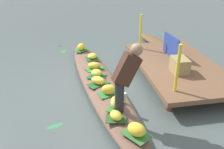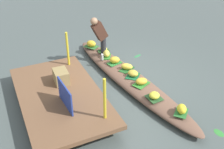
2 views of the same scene
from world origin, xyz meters
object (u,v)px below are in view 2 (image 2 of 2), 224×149
banana_bunch_1 (154,95)px  banana_bunch_6 (141,81)px  water_bottle (102,57)px  market_banner (65,96)px  banana_bunch_3 (127,67)px  banana_bunch_8 (133,73)px  produce_crate (61,77)px  banana_bunch_0 (91,44)px  vendor_boat (128,78)px  banana_bunch_7 (115,60)px  banana_bunch_2 (106,53)px  banana_bunch_4 (104,49)px  vendor_person (100,34)px  banana_bunch_5 (182,109)px

banana_bunch_1 → banana_bunch_6: size_ratio=0.87×
water_bottle → market_banner: 2.37m
banana_bunch_3 → banana_bunch_8: bearing=177.8°
banana_bunch_3 → produce_crate: bearing=91.1°
banana_bunch_0 → banana_bunch_3: 1.74m
vendor_boat → banana_bunch_7: size_ratio=18.26×
banana_bunch_8 → banana_bunch_2: bearing=8.0°
banana_bunch_0 → banana_bunch_6: banana_bunch_0 is taller
banana_bunch_1 → banana_bunch_4: (2.67, 0.10, -0.00)m
banana_bunch_0 → banana_bunch_8: bearing=-170.7°
vendor_boat → vendor_person: 1.53m
banana_bunch_3 → water_bottle: size_ratio=1.68×
banana_bunch_4 → market_banner: 2.92m
banana_bunch_3 → banana_bunch_6: (-0.79, 0.01, -0.00)m
banana_bunch_8 → vendor_person: size_ratio=0.23×
banana_bunch_6 → vendor_person: size_ratio=0.24×
banana_bunch_5 → water_bottle: 2.93m
banana_bunch_7 → banana_bunch_0: bearing=9.2°
vendor_person → water_bottle: 0.65m
banana_bunch_2 → produce_crate: 1.88m
banana_bunch_7 → vendor_boat: bearing=-173.8°
banana_bunch_1 → banana_bunch_2: banana_bunch_2 is taller
market_banner → banana_bunch_3: bearing=-67.3°
banana_bunch_8 → water_bottle: size_ratio=1.49×
vendor_boat → banana_bunch_3: banana_bunch_3 is taller
water_bottle → banana_bunch_2: bearing=-54.7°
banana_bunch_6 → produce_crate: size_ratio=0.67×
banana_bunch_5 → banana_bunch_8: size_ratio=0.94×
banana_bunch_5 → produce_crate: bearing=44.3°
produce_crate → banana_bunch_0: bearing=-39.8°
banana_bunch_6 → water_bottle: (1.55, 0.38, 0.01)m
banana_bunch_4 → banana_bunch_5: (-3.36, -0.34, 0.03)m
banana_bunch_6 → market_banner: market_banner is taller
banana_bunch_6 → banana_bunch_7: (1.23, 0.14, 0.02)m
banana_bunch_0 → banana_bunch_2: bearing=-168.6°
banana_bunch_4 → banana_bunch_8: (-1.63, -0.11, 0.01)m
vendor_boat → banana_bunch_0: (1.96, 0.28, 0.23)m
vendor_person → banana_bunch_0: bearing=1.4°
produce_crate → banana_bunch_7: bearing=-73.8°
vendor_person → water_bottle: bearing=169.2°
banana_bunch_2 → banana_bunch_5: 3.03m
market_banner → banana_bunch_1: bearing=-106.1°
banana_bunch_0 → banana_bunch_6: 2.52m
banana_bunch_3 → banana_bunch_2: bearing=12.1°
banana_bunch_6 → market_banner: 2.00m
banana_bunch_8 → market_banner: bearing=106.9°
banana_bunch_4 → banana_bunch_1: bearing=-177.9°
banana_bunch_2 → produce_crate: bearing=120.2°
banana_bunch_1 → banana_bunch_8: size_ratio=0.91×
market_banner → produce_crate: bearing=-13.8°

